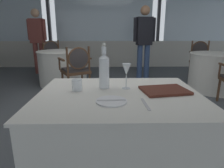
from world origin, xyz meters
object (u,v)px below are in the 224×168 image
(diner_person_1, at_px, (37,37))
(side_plate, at_px, (111,101))
(dining_chair_2_1, at_px, (53,55))
(dining_chair_2_0, at_px, (77,67))
(menu_book, at_px, (165,90))
(water_bottle, at_px, (104,70))
(dining_chair_1_0, at_px, (201,57))
(diner_person_0, at_px, (144,39))
(wine_glass, at_px, (126,70))
(water_tumbler, at_px, (77,85))

(diner_person_1, bearing_deg, side_plate, 32.00)
(dining_chair_2_1, bearing_deg, dining_chair_2_0, 0.00)
(menu_book, relative_size, diner_person_1, 0.19)
(side_plate, height_order, dining_chair_2_1, dining_chair_2_1)
(water_bottle, xyz_separation_m, dining_chair_1_0, (2.32, 3.29, -0.35))
(side_plate, height_order, diner_person_0, diner_person_0)
(wine_glass, relative_size, water_tumbler, 2.31)
(dining_chair_2_1, relative_size, diner_person_1, 0.54)
(water_tumbler, xyz_separation_m, diner_person_1, (-1.70, 4.10, 0.20))
(diner_person_1, bearing_deg, wine_glass, 34.94)
(dining_chair_2_1, bearing_deg, water_tumbler, -9.79)
(wine_glass, relative_size, diner_person_1, 0.11)
(dining_chair_1_0, bearing_deg, diner_person_0, -82.60)
(water_tumbler, bearing_deg, water_bottle, 17.74)
(water_tumbler, bearing_deg, diner_person_0, 71.77)
(water_tumbler, xyz_separation_m, diner_person_0, (1.10, 3.33, 0.20))
(dining_chair_1_0, height_order, dining_chair_2_1, dining_chair_1_0)
(menu_book, height_order, diner_person_0, diner_person_0)
(dining_chair_1_0, relative_size, diner_person_1, 0.54)
(water_tumbler, distance_m, diner_person_1, 4.44)
(side_plate, bearing_deg, dining_chair_1_0, 57.97)
(dining_chair_1_0, height_order, diner_person_1, diner_person_1)
(dining_chair_1_0, relative_size, diner_person_0, 0.54)
(dining_chair_2_0, height_order, diner_person_1, diner_person_1)
(wine_glass, xyz_separation_m, dining_chair_2_0, (-0.72, 2.06, -0.35))
(water_tumbler, distance_m, dining_chair_2_1, 4.03)
(water_bottle, relative_size, dining_chair_1_0, 0.38)
(side_plate, xyz_separation_m, dining_chair_2_0, (-0.60, 2.36, -0.21))
(side_plate, relative_size, wine_glass, 1.03)
(dining_chair_1_0, distance_m, diner_person_0, 1.50)
(diner_person_1, bearing_deg, water_tumbler, 30.30)
(water_tumbler, xyz_separation_m, dining_chair_2_1, (-1.25, 3.82, -0.25))
(side_plate, distance_m, dining_chair_2_1, 4.35)
(water_bottle, height_order, diner_person_1, diner_person_1)
(water_bottle, distance_m, dining_chair_1_0, 4.04)
(diner_person_0, bearing_deg, wine_glass, -18.06)
(water_bottle, height_order, dining_chair_2_1, water_bottle)
(dining_chair_1_0, bearing_deg, wine_glass, -26.81)
(side_plate, bearing_deg, diner_person_0, 76.89)
(diner_person_0, bearing_deg, dining_chair_2_0, -55.41)
(menu_book, xyz_separation_m, dining_chair_2_1, (-1.92, 3.86, -0.22))
(water_bottle, height_order, dining_chair_2_0, water_bottle)
(water_bottle, bearing_deg, side_plate, -80.77)
(dining_chair_1_0, xyz_separation_m, diner_person_1, (-4.23, 0.74, 0.45))
(dining_chair_2_1, bearing_deg, dining_chair_1_0, 55.16)
(wine_glass, xyz_separation_m, dining_chair_2_1, (-1.63, 3.77, -0.36))
(dining_chair_1_0, bearing_deg, dining_chair_2_1, -90.86)
(menu_book, height_order, dining_chair_1_0, dining_chair_1_0)
(dining_chair_2_1, bearing_deg, water_bottle, -6.68)
(wine_glass, bearing_deg, menu_book, -16.96)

